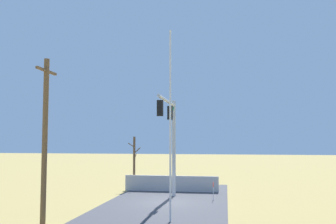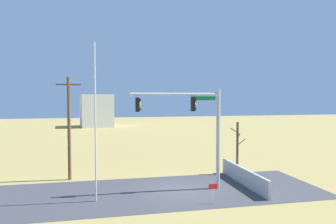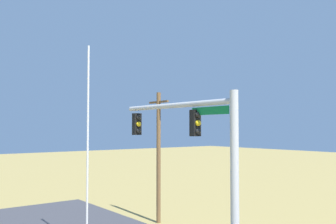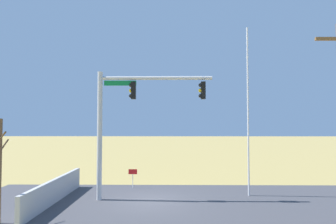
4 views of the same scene
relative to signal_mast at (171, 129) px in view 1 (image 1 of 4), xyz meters
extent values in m
plane|color=#9E894C|center=(-1.21, 0.07, -4.89)|extent=(160.00, 160.00, 0.00)
cube|color=#3D3D42|center=(-5.21, 0.07, -4.89)|extent=(28.00, 8.00, 0.01)
cube|color=#B7B5AD|center=(2.58, 0.00, -4.89)|extent=(6.00, 6.00, 0.01)
cube|color=#A8A8AD|center=(3.81, 0.54, -4.27)|extent=(0.20, 7.60, 1.25)
cylinder|color=#B2B5BA|center=(1.58, 0.00, -1.35)|extent=(0.28, 0.28, 7.09)
cylinder|color=#B2B5BA|center=(-1.54, 0.00, 1.85)|extent=(6.25, 0.20, 0.20)
cube|color=#0F7238|center=(0.46, 0.00, 1.57)|extent=(1.80, 0.03, 0.28)
cube|color=black|center=(-0.29, 0.00, 1.15)|extent=(0.24, 0.36, 0.96)
sphere|color=black|center=(-0.14, 0.00, 1.45)|extent=(0.22, 0.22, 0.22)
sphere|color=yellow|center=(-0.14, 0.00, 1.15)|extent=(0.22, 0.22, 0.22)
sphere|color=black|center=(-0.14, 0.00, 0.85)|extent=(0.22, 0.22, 0.22)
cube|color=black|center=(-4.17, 0.00, 1.15)|extent=(0.24, 0.36, 0.96)
sphere|color=black|center=(-4.02, 0.00, 1.45)|extent=(0.22, 0.22, 0.22)
sphere|color=yellow|center=(-4.02, 0.00, 1.15)|extent=(0.22, 0.22, 0.22)
sphere|color=black|center=(-4.02, 0.00, 0.85)|extent=(0.22, 0.22, 0.22)
cylinder|color=silver|center=(-6.91, -1.04, 0.07)|extent=(0.10, 0.10, 9.92)
cylinder|color=brown|center=(-9.00, 4.78, -0.83)|extent=(0.26, 0.26, 8.12)
cube|color=brown|center=(-9.00, 4.78, 2.62)|extent=(1.90, 0.12, 0.12)
cylinder|color=brown|center=(4.85, 3.89, -2.69)|extent=(0.20, 0.20, 4.41)
cylinder|color=brown|center=(5.22, 3.89, -2.21)|extent=(0.78, 0.07, 0.57)
cylinder|color=brown|center=(4.61, 4.09, -1.20)|extent=(0.54, 0.47, 0.39)
cylinder|color=brown|center=(4.82, 3.62, -1.64)|extent=(0.12, 0.61, 0.55)
cylinder|color=silver|center=(0.13, -2.96, -4.44)|extent=(0.04, 0.04, 0.90)
cube|color=red|center=(0.13, -2.96, -3.83)|extent=(0.56, 0.02, 0.32)
camera|label=1|loc=(-25.31, -3.88, -0.74)|focal=38.63mm
camera|label=2|loc=(-6.68, -21.25, 1.68)|focal=34.09mm
camera|label=3|loc=(9.69, -9.02, 0.94)|focal=39.57mm
camera|label=4|loc=(-2.43, 16.09, -0.69)|focal=31.07mm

